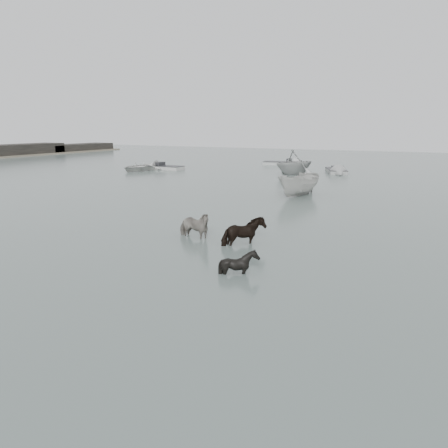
{
  "coord_description": "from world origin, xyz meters",
  "views": [
    {
      "loc": [
        8.85,
        -13.56,
        4.54
      ],
      "look_at": [
        1.82,
        0.39,
        1.0
      ],
      "focal_mm": 35.0,
      "sensor_mm": 36.0,
      "label": 1
    }
  ],
  "objects_px": {
    "pony_dark": "(244,227)",
    "pony_pinto": "(194,221)",
    "pony_black": "(239,256)",
    "rowboat_lead": "(140,166)"
  },
  "relations": [
    {
      "from": "pony_dark",
      "to": "pony_pinto",
      "type": "bearing_deg",
      "value": 101.83
    },
    {
      "from": "pony_black",
      "to": "rowboat_lead",
      "type": "relative_size",
      "value": 0.25
    },
    {
      "from": "pony_pinto",
      "to": "rowboat_lead",
      "type": "bearing_deg",
      "value": 47.63
    },
    {
      "from": "pony_dark",
      "to": "pony_black",
      "type": "bearing_deg",
      "value": -144.24
    },
    {
      "from": "pony_black",
      "to": "pony_dark",
      "type": "bearing_deg",
      "value": 32.2
    },
    {
      "from": "rowboat_lead",
      "to": "pony_dark",
      "type": "bearing_deg",
      "value": -40.23
    },
    {
      "from": "pony_dark",
      "to": "rowboat_lead",
      "type": "bearing_deg",
      "value": 59.32
    },
    {
      "from": "pony_black",
      "to": "pony_pinto",
      "type": "bearing_deg",
      "value": 58.61
    },
    {
      "from": "pony_pinto",
      "to": "pony_dark",
      "type": "distance_m",
      "value": 2.32
    },
    {
      "from": "pony_pinto",
      "to": "pony_dark",
      "type": "xyz_separation_m",
      "value": [
        2.32,
        -0.1,
        0.01
      ]
    }
  ]
}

